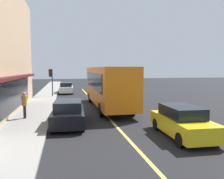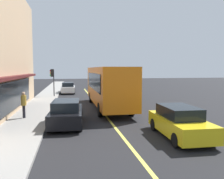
% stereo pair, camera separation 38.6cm
% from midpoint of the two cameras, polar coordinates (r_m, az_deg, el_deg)
% --- Properties ---
extents(ground, '(120.00, 120.00, 0.00)m').
position_cam_midpoint_polar(ground, '(21.10, -3.12, -4.02)').
color(ground, black).
extents(sidewalk, '(80.00, 2.60, 0.15)m').
position_cam_midpoint_polar(sidewalk, '(21.04, -17.26, -4.06)').
color(sidewalk, gray).
rests_on(sidewalk, ground).
extents(lane_centre_stripe, '(36.00, 0.16, 0.01)m').
position_cam_midpoint_polar(lane_centre_stripe, '(21.10, -3.12, -4.01)').
color(lane_centre_stripe, '#D8D14C').
rests_on(lane_centre_stripe, ground).
extents(bus, '(11.14, 2.63, 3.50)m').
position_cam_midpoint_polar(bus, '(19.53, -0.52, 1.12)').
color(bus, orange).
rests_on(bus, ground).
extents(traffic_light, '(0.30, 0.52, 3.20)m').
position_cam_midpoint_polar(traffic_light, '(27.96, -14.34, 3.29)').
color(traffic_light, '#2D2D33').
rests_on(traffic_light, sidewalk).
extents(car_yellow, '(4.36, 1.98, 1.52)m').
position_cam_midpoint_polar(car_yellow, '(11.87, 17.44, -7.80)').
color(car_yellow, yellow).
rests_on(car_yellow, ground).
extents(car_white, '(4.33, 1.91, 1.52)m').
position_cam_midpoint_polar(car_white, '(32.16, -10.61, 0.38)').
color(car_white, white).
rests_on(car_white, ground).
extents(car_black, '(4.40, 2.06, 1.52)m').
position_cam_midpoint_polar(car_black, '(13.82, -10.56, -5.84)').
color(car_black, black).
rests_on(car_black, ground).
extents(pedestrian_at_corner, '(0.34, 0.34, 1.72)m').
position_cam_midpoint_polar(pedestrian_at_corner, '(15.92, -20.61, -3.02)').
color(pedestrian_at_corner, black).
rests_on(pedestrian_at_corner, sidewalk).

